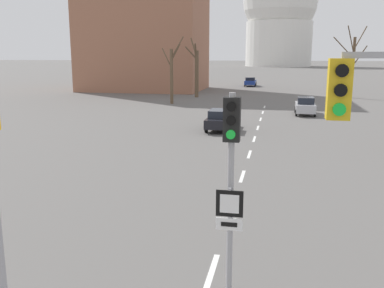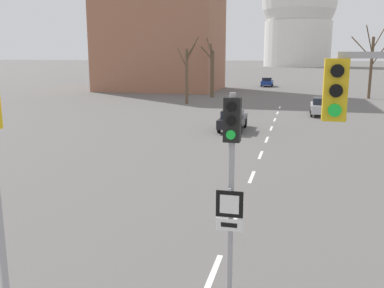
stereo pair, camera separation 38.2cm
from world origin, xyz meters
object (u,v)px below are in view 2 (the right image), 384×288
Objects in this scene: sedan_near_left at (321,106)px; sedan_mid_centre at (233,120)px; traffic_signal_centre_tall at (232,157)px; sedan_near_right at (267,82)px; route_sign_post at (229,225)px.

sedan_near_left reaches higher than sedan_mid_centre.
traffic_signal_centre_tall is 22.26m from sedan_mid_centre.
sedan_near_right is (-4.13, 67.19, -2.45)m from traffic_signal_centre_tall.
route_sign_post reaches higher than sedan_mid_centre.
traffic_signal_centre_tall is at bearing -86.48° from sedan_near_right.
traffic_signal_centre_tall reaches higher than sedan_near_right.
sedan_mid_centre is (0.86, -45.31, -0.03)m from sedan_near_right.
sedan_near_left is at bearing -78.14° from sedan_near_right.
sedan_near_right is (-4.14, 67.39, -0.97)m from route_sign_post.
route_sign_post is at bearing -95.99° from sedan_near_left.
route_sign_post is 0.65× the size of sedan_near_left.
sedan_near_left is 0.90× the size of sedan_near_right.
sedan_near_right is at bearing 93.52° from route_sign_post.
traffic_signal_centre_tall reaches higher than sedan_mid_centre.
sedan_near_right is (-7.48, 35.62, -0.00)m from sedan_near_left.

